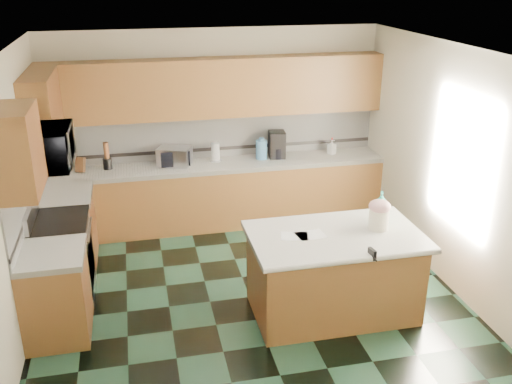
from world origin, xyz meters
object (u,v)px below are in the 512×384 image
object	(u,v)px
island_base	(333,276)
island_top	(335,236)
knife_block	(80,165)
toaster_oven	(175,156)
treat_jar	(379,219)
coffee_maker	(277,144)
soap_bottle_island	(381,206)

from	to	relation	value
island_base	island_top	xyz separation A→B (m)	(0.00, -0.00, 0.46)
knife_block	toaster_oven	size ratio (longest dim) A/B	0.45
treat_jar	knife_block	size ratio (longest dim) A/B	1.13
treat_jar	knife_block	bearing A→B (deg)	131.20
island_base	coffee_maker	size ratio (longest dim) A/B	4.43
toaster_oven	soap_bottle_island	bearing A→B (deg)	-25.34
knife_block	coffee_maker	xyz separation A→B (m)	(2.68, 0.03, 0.09)
knife_block	coffee_maker	bearing A→B (deg)	20.28
island_top	coffee_maker	world-z (taller)	coffee_maker
soap_bottle_island	coffee_maker	distance (m)	2.38
soap_bottle_island	island_base	bearing A→B (deg)	-135.79
toaster_oven	knife_block	bearing A→B (deg)	-156.44
island_base	treat_jar	size ratio (longest dim) A/B	7.69
island_base	island_top	distance (m)	0.46
island_top	toaster_oven	distance (m)	2.88
island_base	knife_block	xyz separation A→B (m)	(-2.65, 2.50, 0.59)
island_top	soap_bottle_island	xyz separation A→B (m)	(0.58, 0.22, 0.19)
island_base	soap_bottle_island	size ratio (longest dim) A/B	5.19
coffee_maker	treat_jar	bearing A→B (deg)	-74.51
treat_jar	toaster_oven	distance (m)	3.11
treat_jar	island_top	bearing A→B (deg)	172.31
treat_jar	toaster_oven	world-z (taller)	toaster_oven
toaster_oven	coffee_maker	xyz separation A→B (m)	(1.44, 0.03, 0.06)
treat_jar	coffee_maker	distance (m)	2.55
soap_bottle_island	toaster_oven	xyz separation A→B (m)	(-1.99, 2.28, -0.04)
island_top	island_base	bearing A→B (deg)	90.02
treat_jar	soap_bottle_island	distance (m)	0.23
knife_block	toaster_oven	bearing A→B (deg)	19.64
soap_bottle_island	knife_block	world-z (taller)	soap_bottle_island
treat_jar	toaster_oven	size ratio (longest dim) A/B	0.50
island_top	coffee_maker	size ratio (longest dim) A/B	4.70
island_base	soap_bottle_island	world-z (taller)	soap_bottle_island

